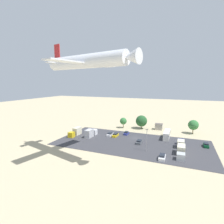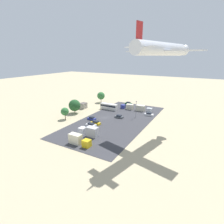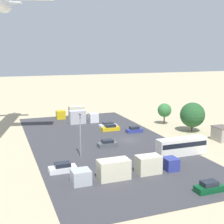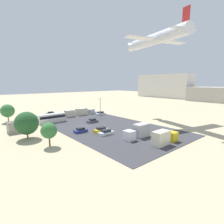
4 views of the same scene
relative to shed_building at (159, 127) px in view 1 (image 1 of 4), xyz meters
The scene contains 19 objects.
ground_plane 20.74m from the shed_building, 68.10° to the left, with size 400.00×400.00×0.00m, color tan.
parking_lot_surface 26.76m from the shed_building, 73.22° to the left, with size 62.47×29.92×0.08m.
shed_building is the anchor object (origin of this frame).
bus 14.91m from the shed_building, 110.98° to the left, with size 2.45×10.00×3.29m.
parked_car_0 26.39m from the shed_building, 49.86° to the left, with size 1.79×4.57×1.57m.
parked_car_1 20.25m from the shed_building, 49.16° to the left, with size 1.75×4.01×1.47m.
parked_car_2 37.52m from the shed_building, 99.15° to the left, with size 1.98×4.52×1.58m.
parked_car_3 28.03m from the shed_building, 44.84° to the left, with size 1.96×4.60×1.43m.
parked_car_4 28.12m from the shed_building, 136.95° to the left, with size 1.80×4.10×1.58m.
parked_car_5 25.84m from the shed_building, 79.88° to the left, with size 1.93×4.10×1.48m.
parked_truck_0 33.74m from the shed_building, 110.13° to the left, with size 2.56×9.07×3.11m.
parked_truck_1 43.52m from the shed_building, 36.11° to the left, with size 2.36×8.24×3.48m.
parked_truck_2 37.04m from the shed_building, 41.75° to the left, with size 2.56×8.07×3.60m.
parked_truck_3 25.57m from the shed_building, 116.40° to the left, with size 2.49×7.20×2.93m.
tree_near_shed 19.20m from the shed_building, 11.63° to the left, with size 3.74×3.74×5.76m.
tree_apron_mid 9.59m from the shed_building, ahead, with size 6.10×6.10×7.31m.
tree_apron_far 16.82m from the shed_building, behind, with size 4.88×4.88×6.86m.
light_pole_lot_centre 32.46m from the shed_building, 89.67° to the left, with size 0.90×0.28×8.27m.
airplane 57.41m from the shed_building, 72.17° to the left, with size 32.66×26.42×8.51m.
Camera 1 is at (-18.90, 73.97, 24.77)m, focal length 28.00 mm.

